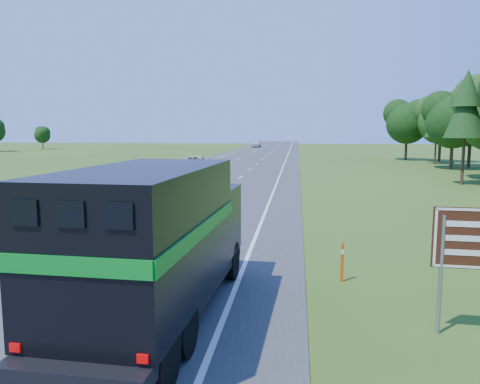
{
  "coord_description": "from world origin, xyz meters",
  "views": [
    {
      "loc": [
        7.21,
        -6.4,
        4.56
      ],
      "look_at": [
        4.53,
        15.43,
        1.62
      ],
      "focal_mm": 35.0,
      "sensor_mm": 36.0,
      "label": 1
    }
  ],
  "objects": [
    {
      "name": "white_suv",
      "position": [
        -4.06,
        44.2,
        0.86
      ],
      "size": [
        3.21,
        6.12,
        1.64
      ],
      "primitive_type": "imported",
      "rotation": [
        0.0,
        0.0,
        0.08
      ],
      "color": "silver",
      "rests_on": "road"
    },
    {
      "name": "exit_sign",
      "position": [
        11.16,
        4.02,
        2.09
      ],
      "size": [
        1.9,
        0.19,
        3.22
      ],
      "rotation": [
        0.0,
        0.0,
        -0.07
      ],
      "color": "gray",
      "rests_on": "ground"
    },
    {
      "name": "lane_markings",
      "position": [
        0.0,
        50.0,
        0.04
      ],
      "size": [
        11.15,
        260.0,
        0.01
      ],
      "color": "yellow",
      "rests_on": "road"
    },
    {
      "name": "delineator",
      "position": [
        8.6,
        7.52,
        0.64
      ],
      "size": [
        0.1,
        0.05,
        1.2
      ],
      "color": "#E9440C",
      "rests_on": "ground"
    },
    {
      "name": "far_car",
      "position": [
        -3.32,
        114.41,
        0.91
      ],
      "size": [
        2.21,
        5.16,
        1.74
      ],
      "primitive_type": "imported",
      "rotation": [
        0.0,
        0.0,
        -0.03
      ],
      "color": "silver",
      "rests_on": "road"
    },
    {
      "name": "horse_truck",
      "position": [
        3.98,
        3.94,
        2.02
      ],
      "size": [
        3.01,
        8.49,
        3.71
      ],
      "rotation": [
        0.0,
        0.0,
        -0.05
      ],
      "color": "black",
      "rests_on": "road"
    },
    {
      "name": "road",
      "position": [
        0.0,
        50.0,
        0.02
      ],
      "size": [
        15.0,
        260.0,
        0.04
      ],
      "primitive_type": "cube",
      "color": "#38383A",
      "rests_on": "ground"
    }
  ]
}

